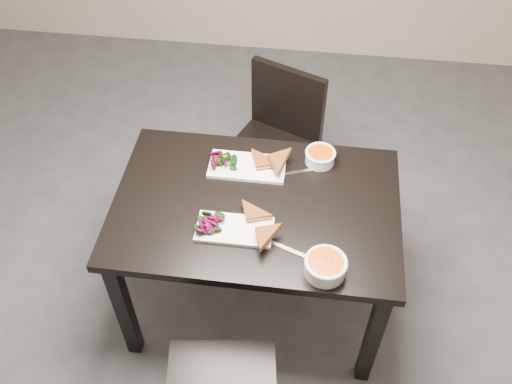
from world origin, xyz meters
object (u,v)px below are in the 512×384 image
Objects in this scene: soup_bowl_far at (320,156)px; chair_far at (277,136)px; table at (256,218)px; plate_far at (247,167)px; plate_near at (234,229)px; soup_bowl_near at (326,266)px.

chair_far is at bearing 117.83° from soup_bowl_far.
chair_far is at bearing 88.47° from table.
plate_far is at bearing -165.46° from soup_bowl_far.
soup_bowl_near is at bearing -22.69° from plate_near.
plate_far reaches higher than plate_near.
plate_near is at bearing 157.31° from soup_bowl_near.
plate_far is (0.00, 0.36, 0.00)m from plate_near.
soup_bowl_far reaches higher than plate_near.
soup_bowl_near reaches higher than table.
plate_near is at bearing -90.28° from plate_far.
plate_near is 1.90× the size of soup_bowl_near.
plate_far reaches higher than table.
plate_near is 0.54m from soup_bowl_far.
soup_bowl_near is at bearing -85.24° from soup_bowl_far.
soup_bowl_far is (0.25, 0.28, 0.13)m from table.
chair_far is 1.11m from soup_bowl_near.
soup_bowl_near reaches higher than soup_bowl_far.
chair_far reaches higher than soup_bowl_near.
plate_near is at bearing -72.77° from chair_far.
chair_far reaches higher than plate_far.
soup_bowl_near is (0.30, -0.31, 0.14)m from table.
plate_far is 2.47× the size of soup_bowl_far.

